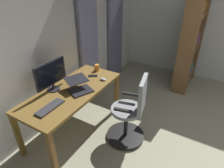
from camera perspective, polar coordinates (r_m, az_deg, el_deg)
back_room_partition at (r=3.24m, az=-13.63°, el=13.19°), size 4.86×0.10×2.56m
curtain_left_panel at (r=4.32m, az=1.02°, el=16.23°), size 0.52×0.06×2.28m
curtain_right_panel at (r=3.54m, az=-6.88°, el=12.91°), size 0.49×0.06×2.28m
desk at (r=2.85m, az=-11.51°, el=-3.18°), size 1.58×0.70×0.73m
office_chair at (r=2.74m, az=5.59°, el=-8.41°), size 0.56×0.56×1.03m
computer_monitor at (r=2.77m, az=-17.42°, el=2.67°), size 0.52×0.18×0.43m
computer_keyboard at (r=2.50m, az=-17.66°, el=-6.55°), size 0.39×0.13×0.02m
laptop at (r=2.75m, az=-9.57°, el=-0.74°), size 0.41×0.44×0.16m
computer_mouse at (r=2.98m, az=-2.67°, el=1.42°), size 0.06×0.10×0.04m
cell_phone_face_up at (r=3.12m, az=-5.63°, el=2.41°), size 0.13×0.16×0.01m
mug_coffee at (r=3.28m, az=-4.44°, el=4.81°), size 0.13×0.08×0.11m
bookshelf at (r=4.27m, az=21.22°, el=10.59°), size 0.90×0.30×1.79m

